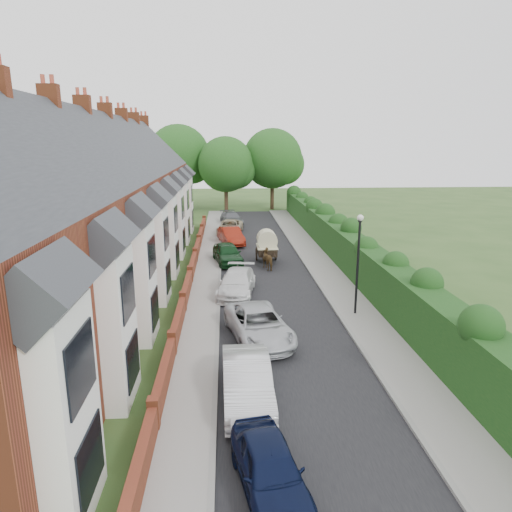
{
  "coord_description": "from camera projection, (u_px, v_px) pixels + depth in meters",
  "views": [
    {
      "loc": [
        -3.07,
        -17.38,
        8.54
      ],
      "look_at": [
        -1.38,
        7.94,
        2.2
      ],
      "focal_mm": 32.0,
      "sensor_mm": 36.0,
      "label": 1
    }
  ],
  "objects": [
    {
      "name": "ground",
      "position": [
        302.0,
        352.0,
        19.09
      ],
      "size": [
        140.0,
        140.0,
        0.0
      ],
      "primitive_type": "plane",
      "color": "#2D4C1E",
      "rests_on": "ground"
    },
    {
      "name": "road",
      "position": [
        266.0,
        277.0,
        29.71
      ],
      "size": [
        6.0,
        58.0,
        0.02
      ],
      "primitive_type": "cube",
      "color": "black",
      "rests_on": "ground"
    },
    {
      "name": "pavement_hedge_side",
      "position": [
        328.0,
        275.0,
        29.96
      ],
      "size": [
        2.2,
        58.0,
        0.12
      ],
      "primitive_type": "cube",
      "color": "gray",
      "rests_on": "ground"
    },
    {
      "name": "pavement_house_side",
      "position": [
        207.0,
        277.0,
        29.44
      ],
      "size": [
        1.7,
        58.0,
        0.12
      ],
      "primitive_type": "cube",
      "color": "gray",
      "rests_on": "ground"
    },
    {
      "name": "kerb_hedge_side",
      "position": [
        313.0,
        275.0,
        29.89
      ],
      "size": [
        0.18,
        58.0,
        0.13
      ],
      "primitive_type": "cube",
      "color": "gray",
      "rests_on": "ground"
    },
    {
      "name": "kerb_house_side",
      "position": [
        220.0,
        277.0,
        29.5
      ],
      "size": [
        0.18,
        58.0,
        0.13
      ],
      "primitive_type": "cube",
      "color": "gray",
      "rests_on": "ground"
    },
    {
      "name": "hedge",
      "position": [
        357.0,
        252.0,
        29.7
      ],
      "size": [
        2.1,
        58.0,
        2.85
      ],
      "color": "#123914",
      "rests_on": "ground"
    },
    {
      "name": "terrace_row",
      "position": [
        94.0,
        213.0,
        26.97
      ],
      "size": [
        9.05,
        40.5,
        11.5
      ],
      "color": "brown",
      "rests_on": "ground"
    },
    {
      "name": "garden_wall_row",
      "position": [
        190.0,
        276.0,
        28.32
      ],
      "size": [
        0.35,
        40.35,
        1.1
      ],
      "color": "brown",
      "rests_on": "ground"
    },
    {
      "name": "lamppost",
      "position": [
        358.0,
        252.0,
        22.38
      ],
      "size": [
        0.32,
        0.32,
        5.16
      ],
      "color": "black",
      "rests_on": "ground"
    },
    {
      "name": "tree_far_left",
      "position": [
        228.0,
        166.0,
        56.33
      ],
      "size": [
        7.14,
        6.8,
        9.29
      ],
      "color": "#332316",
      "rests_on": "ground"
    },
    {
      "name": "tree_far_right",
      "position": [
        275.0,
        160.0,
        58.51
      ],
      "size": [
        7.98,
        7.6,
        10.31
      ],
      "color": "#332316",
      "rests_on": "ground"
    },
    {
      "name": "tree_far_back",
      "position": [
        182.0,
        158.0,
        58.63
      ],
      "size": [
        8.4,
        8.0,
        10.82
      ],
      "color": "#332316",
      "rests_on": "ground"
    },
    {
      "name": "car_navy",
      "position": [
        270.0,
        468.0,
        11.37
      ],
      "size": [
        2.15,
        3.98,
        1.28
      ],
      "primitive_type": "imported",
      "rotation": [
        0.0,
        0.0,
        0.18
      ],
      "color": "black",
      "rests_on": "ground"
    },
    {
      "name": "car_silver_a",
      "position": [
        247.0,
        381.0,
        15.29
      ],
      "size": [
        1.68,
        4.59,
        1.5
      ],
      "primitive_type": "imported",
      "rotation": [
        0.0,
        0.0,
        0.02
      ],
      "color": "silver",
      "rests_on": "ground"
    },
    {
      "name": "car_silver_b",
      "position": [
        259.0,
        325.0,
        20.17
      ],
      "size": [
        3.26,
        5.41,
        1.4
      ],
      "primitive_type": "imported",
      "rotation": [
        0.0,
        0.0,
        0.2
      ],
      "color": "silver",
      "rests_on": "ground"
    },
    {
      "name": "car_white",
      "position": [
        237.0,
        283.0,
        26.2
      ],
      "size": [
        2.64,
        4.98,
        1.38
      ],
      "primitive_type": "imported",
      "rotation": [
        0.0,
        0.0,
        -0.16
      ],
      "color": "white",
      "rests_on": "ground"
    },
    {
      "name": "car_green",
      "position": [
        228.0,
        253.0,
        32.91
      ],
      "size": [
        2.52,
        4.59,
        1.48
      ],
      "primitive_type": "imported",
      "rotation": [
        0.0,
        0.0,
        0.18
      ],
      "color": "#0F3416",
      "rests_on": "ground"
    },
    {
      "name": "car_red",
      "position": [
        231.0,
        236.0,
        39.12
      ],
      "size": [
        2.47,
        4.67,
        1.46
      ],
      "primitive_type": "imported",
      "rotation": [
        0.0,
        0.0,
        0.22
      ],
      "color": "maroon",
      "rests_on": "ground"
    },
    {
      "name": "car_beige",
      "position": [
        230.0,
        227.0,
        43.65
      ],
      "size": [
        2.74,
        4.93,
        1.3
      ],
      "primitive_type": "imported",
      "rotation": [
        0.0,
        0.0,
        -0.13
      ],
      "color": "tan",
      "rests_on": "ground"
    },
    {
      "name": "car_grey",
      "position": [
        232.0,
        218.0,
        48.47
      ],
      "size": [
        2.77,
        4.85,
        1.33
      ],
      "primitive_type": "imported",
      "rotation": [
        0.0,
        0.0,
        0.21
      ],
      "color": "#585B60",
      "rests_on": "ground"
    },
    {
      "name": "horse",
      "position": [
        269.0,
        259.0,
        31.41
      ],
      "size": [
        1.25,
        1.82,
        1.41
      ],
      "primitive_type": "imported",
      "rotation": [
        0.0,
        0.0,
        3.47
      ],
      "color": "#513A1D",
      "rests_on": "ground"
    },
    {
      "name": "horse_cart",
      "position": [
        267.0,
        244.0,
        32.99
      ],
      "size": [
        1.52,
        3.35,
        2.42
      ],
      "color": "black",
      "rests_on": "ground"
    }
  ]
}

